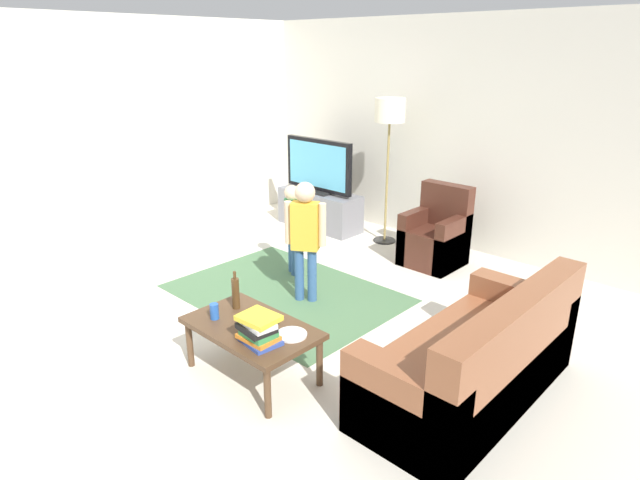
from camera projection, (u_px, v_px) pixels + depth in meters
ground at (274, 325)px, 4.79m from camera, size 7.80×7.80×0.00m
wall_back at (458, 135)px, 6.38m from camera, size 6.00×0.12×2.70m
wall_left at (98, 137)px, 6.27m from camera, size 0.12×6.00×2.70m
area_rug at (286, 293)px, 5.40m from camera, size 2.20×1.60×0.01m
tv_stand at (320, 210)px, 7.32m from camera, size 1.20×0.44×0.50m
tv at (318, 166)px, 7.10m from camera, size 1.10×0.28×0.71m
couch at (480, 364)px, 3.67m from camera, size 0.80×1.80×0.86m
armchair at (437, 238)px, 6.07m from camera, size 0.60×0.60×0.90m
floor_lamp at (390, 118)px, 6.34m from camera, size 0.36×0.36×1.78m
child_near_tv at (292, 221)px, 5.69m from camera, size 0.30×0.20×0.99m
child_center at (305, 231)px, 5.02m from camera, size 0.35×0.25×1.18m
coffee_table at (252, 331)px, 3.94m from camera, size 1.00×0.60×0.42m
book_stack at (258, 329)px, 3.65m from camera, size 0.30×0.25×0.21m
bottle at (236, 293)px, 4.14m from camera, size 0.06×0.06×0.31m
tv_remote at (268, 321)px, 3.97m from camera, size 0.17×0.12×0.02m
soda_can at (214, 311)px, 4.00m from camera, size 0.07×0.07×0.12m
plate at (292, 335)px, 3.78m from camera, size 0.22×0.22×0.02m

